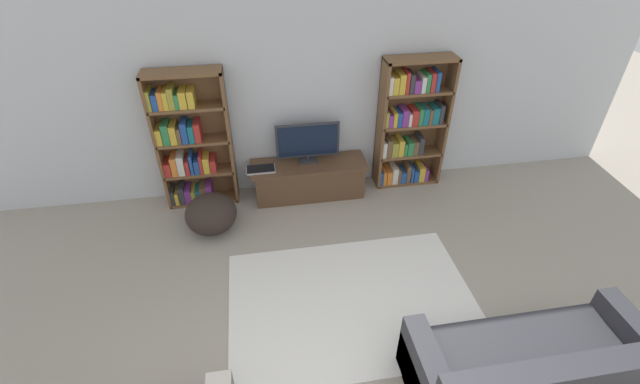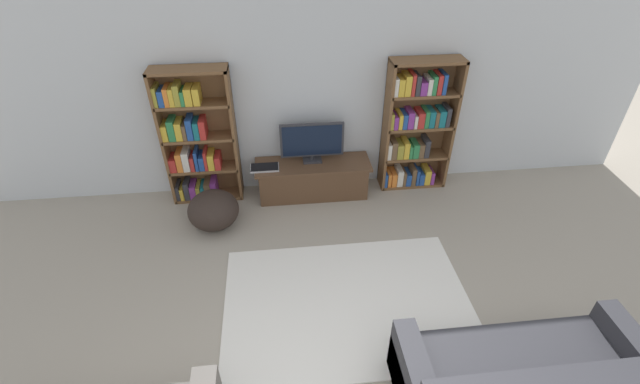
% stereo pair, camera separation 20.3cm
% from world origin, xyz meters
% --- Properties ---
extents(wall_back, '(8.80, 0.06, 2.60)m').
position_xyz_m(wall_back, '(0.00, 4.23, 1.30)').
color(wall_back, silver).
rests_on(wall_back, ground_plane).
extents(bookshelf_left, '(0.89, 0.30, 1.74)m').
position_xyz_m(bookshelf_left, '(-1.42, 4.05, 0.84)').
color(bookshelf_left, brown).
rests_on(bookshelf_left, ground_plane).
extents(bookshelf_right, '(0.89, 0.30, 1.74)m').
position_xyz_m(bookshelf_right, '(1.36, 4.05, 0.85)').
color(bookshelf_right, brown).
rests_on(bookshelf_right, ground_plane).
extents(tv_stand, '(1.49, 0.48, 0.48)m').
position_xyz_m(tv_stand, '(0.02, 3.93, 0.24)').
color(tv_stand, brown).
rests_on(tv_stand, ground_plane).
extents(television, '(0.81, 0.16, 0.53)m').
position_xyz_m(television, '(0.02, 3.99, 0.76)').
color(television, '#2D2D33').
rests_on(television, tv_stand).
extents(laptop, '(0.36, 0.20, 0.03)m').
position_xyz_m(laptop, '(-0.60, 3.87, 0.49)').
color(laptop, '#B7B7BC').
rests_on(laptop, tv_stand).
extents(area_rug, '(2.43, 1.69, 0.02)m').
position_xyz_m(area_rug, '(0.18, 2.03, 0.01)').
color(area_rug, white).
rests_on(area_rug, ground_plane).
extents(couch_right_sofa, '(1.91, 0.82, 0.80)m').
position_xyz_m(couch_right_sofa, '(1.36, 0.89, 0.28)').
color(couch_right_sofa, '#2D2D33').
rests_on(couch_right_sofa, ground_plane).
extents(beanbag_ottoman, '(0.60, 0.60, 0.45)m').
position_xyz_m(beanbag_ottoman, '(-1.23, 3.41, 0.23)').
color(beanbag_ottoman, '#2D231E').
rests_on(beanbag_ottoman, ground_plane).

